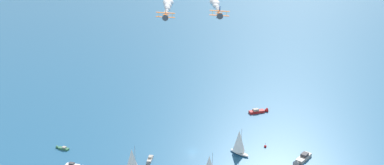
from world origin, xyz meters
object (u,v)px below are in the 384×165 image
at_px(motorboat_inshore, 150,160).
at_px(marker_buoy, 265,146).
at_px(sailboat_outer_ring_c, 132,162).
at_px(biplane_wingman, 166,16).
at_px(sailboat_far_stbd, 239,142).
at_px(biplane_lead, 219,14).
at_px(wingwalker_lead, 220,8).
at_px(motorboat_mid_cluster, 62,148).
at_px(motorboat_outer_ring_a, 259,111).
at_px(motorboat_offshore, 302,159).
at_px(wingwalker_wingman, 166,10).

xyz_separation_m(motorboat_inshore, marker_buoy, (-48.23, -1.18, -0.12)).
bearing_deg(sailboat_outer_ring_c, biplane_wingman, -129.06).
relative_size(sailboat_far_stbd, marker_buoy, 5.50).
bearing_deg(biplane_lead, wingwalker_lead, 163.66).
bearing_deg(motorboat_mid_cluster, biplane_lead, 165.66).
relative_size(motorboat_mid_cluster, wingwalker_lead, 3.17).
height_order(sailboat_far_stbd, wingwalker_lead, wingwalker_lead).
bearing_deg(sailboat_far_stbd, motorboat_outer_ring_a, -121.18).
bearing_deg(motorboat_offshore, wingwalker_wingman, -26.47).
height_order(sailboat_far_stbd, biplane_wingman, biplane_wingman).
bearing_deg(sailboat_far_stbd, sailboat_outer_ring_c, 9.26).
height_order(sailboat_outer_ring_c, wingwalker_wingman, wingwalker_wingman).
distance_m(marker_buoy, wingwalker_wingman, 69.13).
bearing_deg(motorboat_offshore, motorboat_inshore, -12.33).
bearing_deg(biplane_wingman, motorboat_inshore, 51.35).
bearing_deg(wingwalker_lead, biplane_lead, -16.34).
relative_size(wingwalker_lead, biplane_wingman, 0.24).
relative_size(motorboat_inshore, wingwalker_wingman, 3.74).
distance_m(motorboat_offshore, wingwalker_wingman, 77.81).
xyz_separation_m(biplane_lead, biplane_wingman, (18.26, -9.73, -1.74)).
bearing_deg(motorboat_inshore, sailboat_outer_ring_c, 50.41).
distance_m(motorboat_inshore, motorboat_outer_ring_a, 68.47).
xyz_separation_m(sailboat_far_stbd, motorboat_offshore, (-22.22, 10.84, -4.43)).
xyz_separation_m(sailboat_outer_ring_c, biplane_lead, (-34.82, -10.68, 50.67)).
height_order(sailboat_far_stbd, marker_buoy, sailboat_far_stbd).
bearing_deg(motorboat_mid_cluster, wingwalker_wingman, 172.10).
xyz_separation_m(motorboat_inshore, wingwalker_lead, (-27.64, -1.78, 57.85)).
bearing_deg(wingwalker_wingman, motorboat_inshore, 50.83).
distance_m(sailboat_far_stbd, sailboat_outer_ring_c, 43.62).
height_order(motorboat_mid_cluster, wingwalker_lead, wingwalker_lead).
bearing_deg(motorboat_mid_cluster, motorboat_outer_ring_a, -168.86).
relative_size(motorboat_offshore, marker_buoy, 4.86).
xyz_separation_m(sailboat_far_stbd, wingwalker_lead, (8.09, -3.61, 53.09)).
distance_m(marker_buoy, wingwalker_lead, 61.52).
height_order(motorboat_mid_cluster, biplane_lead, biplane_lead).
bearing_deg(biplane_lead, biplane_wingman, -28.05).
bearing_deg(sailboat_outer_ring_c, wingwalker_wingman, -129.36).
bearing_deg(motorboat_outer_ring_a, biplane_wingman, 26.13).
bearing_deg(motorboat_outer_ring_a, sailboat_outer_ring_c, 34.11).
relative_size(motorboat_inshore, motorboat_offshore, 0.65).
relative_size(motorboat_inshore, sailboat_outer_ring_c, 0.55).
relative_size(motorboat_mid_cluster, biplane_wingman, 0.76).
bearing_deg(biplane_wingman, motorboat_mid_cluster, -7.87).
xyz_separation_m(motorboat_mid_cluster, wingwalker_lead, (-61.50, 15.73, 57.90)).
relative_size(motorboat_inshore, wingwalker_lead, 3.74).
height_order(motorboat_inshore, sailboat_outer_ring_c, sailboat_outer_ring_c).
xyz_separation_m(motorboat_inshore, motorboat_mid_cluster, (33.86, -17.51, -0.05)).
distance_m(motorboat_inshore, motorboat_offshore, 59.32).
relative_size(biplane_lead, wingwalker_wingman, 4.18).
bearing_deg(wingwalker_lead, wingwalker_wingman, -28.05).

